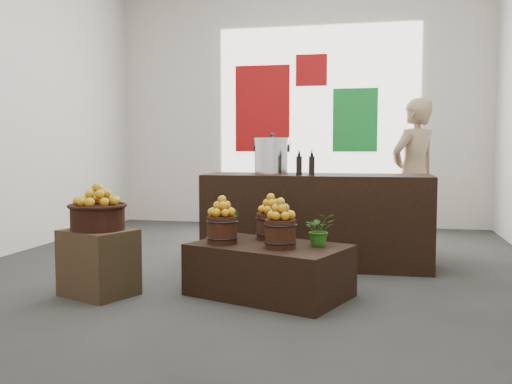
% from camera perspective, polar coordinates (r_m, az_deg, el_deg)
% --- Properties ---
extents(ground, '(7.00, 7.00, 0.00)m').
position_cam_1_polar(ground, '(6.02, -0.40, -7.72)').
color(ground, '#333331').
rests_on(ground, ground).
extents(back_wall, '(6.00, 0.04, 4.00)m').
position_cam_1_polar(back_wall, '(9.36, 4.33, 8.96)').
color(back_wall, beige).
rests_on(back_wall, ground).
extents(back_opening, '(3.20, 0.02, 2.40)m').
position_cam_1_polar(back_opening, '(9.30, 6.17, 8.97)').
color(back_opening, white).
rests_on(back_opening, back_wall).
extents(deco_red_left, '(0.90, 0.04, 1.40)m').
position_cam_1_polar(deco_red_left, '(9.42, 0.65, 8.33)').
color(deco_red_left, maroon).
rests_on(deco_red_left, back_wall).
extents(deco_green_right, '(0.70, 0.04, 1.00)m').
position_cam_1_polar(deco_green_right, '(9.23, 9.88, 7.10)').
color(deco_green_right, '#137B29').
rests_on(deco_green_right, back_wall).
extents(deco_red_upper, '(0.50, 0.04, 0.50)m').
position_cam_1_polar(deco_red_upper, '(9.35, 5.56, 12.03)').
color(deco_red_upper, maroon).
rests_on(deco_red_upper, back_wall).
extents(crate, '(0.71, 0.65, 0.57)m').
position_cam_1_polar(crate, '(5.12, -15.45, -6.81)').
color(crate, '#523826').
rests_on(crate, ground).
extents(wicker_basket, '(0.46, 0.46, 0.21)m').
position_cam_1_polar(wicker_basket, '(5.06, -15.55, -2.49)').
color(wicker_basket, black).
rests_on(wicker_basket, crate).
extents(apples_in_basket, '(0.36, 0.36, 0.19)m').
position_cam_1_polar(apples_in_basket, '(5.04, -15.60, -0.25)').
color(apples_in_basket, '#AD2005').
rests_on(apples_in_basket, wicker_basket).
extents(display_table, '(1.48, 1.19, 0.45)m').
position_cam_1_polar(display_table, '(4.94, 1.32, -7.81)').
color(display_table, black).
rests_on(display_table, ground).
extents(apple_bucket_front_left, '(0.26, 0.26, 0.24)m').
position_cam_1_polar(apple_bucket_front_left, '(4.93, -3.41, -3.80)').
color(apple_bucket_front_left, '#3A180F').
rests_on(apple_bucket_front_left, display_table).
extents(apples_in_bucket_front_left, '(0.19, 0.19, 0.17)m').
position_cam_1_polar(apples_in_bucket_front_left, '(4.90, -3.42, -1.43)').
color(apples_in_bucket_front_left, '#AD2005').
rests_on(apples_in_bucket_front_left, apple_bucket_front_left).
extents(apple_bucket_front_right, '(0.26, 0.26, 0.24)m').
position_cam_1_polar(apple_bucket_front_right, '(4.70, 2.45, -4.20)').
color(apple_bucket_front_right, '#3A180F').
rests_on(apple_bucket_front_right, display_table).
extents(apples_in_bucket_front_right, '(0.19, 0.19, 0.17)m').
position_cam_1_polar(apples_in_bucket_front_right, '(4.68, 2.46, -1.71)').
color(apples_in_bucket_front_right, '#AD2005').
rests_on(apples_in_bucket_front_right, apple_bucket_front_right).
extents(apple_bucket_rear, '(0.26, 0.26, 0.24)m').
position_cam_1_polar(apple_bucket_rear, '(5.14, 1.48, -3.45)').
color(apple_bucket_rear, '#3A180F').
rests_on(apple_bucket_rear, display_table).
extents(apples_in_bucket_rear, '(0.19, 0.19, 0.17)m').
position_cam_1_polar(apples_in_bucket_rear, '(5.12, 1.48, -1.17)').
color(apples_in_bucket_rear, '#AD2005').
rests_on(apples_in_bucket_rear, apple_bucket_rear).
extents(herb_garnish_right, '(0.31, 0.29, 0.28)m').
position_cam_1_polar(herb_garnish_right, '(4.83, 6.37, -3.74)').
color(herb_garnish_right, '#225712').
rests_on(herb_garnish_right, display_table).
extents(herb_garnish_left, '(0.16, 0.14, 0.26)m').
position_cam_1_polar(herb_garnish_left, '(5.29, -2.41, -3.09)').
color(herb_garnish_left, '#225712').
rests_on(herb_garnish_left, display_table).
extents(counter, '(2.42, 0.80, 0.98)m').
position_cam_1_polar(counter, '(6.18, 6.07, -2.79)').
color(counter, black).
rests_on(counter, ground).
extents(stock_pot_left, '(0.37, 0.37, 0.37)m').
position_cam_1_polar(stock_pot_left, '(6.20, 1.59, 3.53)').
color(stock_pot_left, silver).
rests_on(stock_pot_left, counter).
extents(oil_cruets, '(0.18, 0.07, 0.27)m').
position_cam_1_polar(oil_cruets, '(5.90, 5.91, 2.98)').
color(oil_cruets, black).
rests_on(oil_cruets, counter).
extents(shopper, '(0.80, 0.80, 1.87)m').
position_cam_1_polar(shopper, '(7.26, 15.52, 1.67)').
color(shopper, '#977C5C').
rests_on(shopper, ground).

